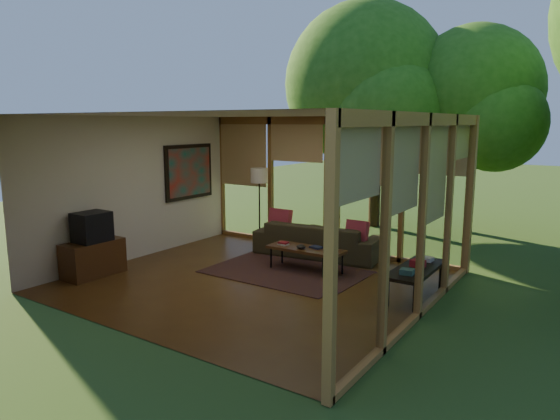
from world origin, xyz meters
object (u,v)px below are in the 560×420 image
Objects in this scene: television at (92,227)px; coffee_table at (302,249)px; media_cabinet at (93,258)px; side_console at (412,270)px; floor_lamp at (259,180)px; sofa at (313,239)px.

television is 0.46× the size of coffee_table.
media_cabinet is 3.57m from coffee_table.
side_console is at bearing 22.38° from media_cabinet.
floor_lamp is at bearing 70.85° from television.
coffee_table is 0.86× the size of side_console.
floor_lamp is 1.38× the size of coffee_table.
side_console is (2.42, -1.22, 0.08)m from sofa.
coffee_table is (0.35, -1.01, 0.06)m from sofa.
floor_lamp is 1.18× the size of side_console.
television reaches higher than side_console.
sofa is 4.05m from media_cabinet.
media_cabinet is at bearing 180.00° from television.
television is at bearing -157.53° from side_console.
side_console is (2.06, -0.21, 0.02)m from coffee_table.
television is (0.02, 0.00, 0.55)m from media_cabinet.
media_cabinet is 0.55m from television.
television is 0.33× the size of floor_lamp.
side_console is (4.85, 2.01, -0.44)m from television.
side_console is at bearing 22.47° from television.
television is at bearing 45.49° from sofa.
sofa is at bearing 109.11° from coffee_table.
sofa is 1.36× the size of floor_lamp.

